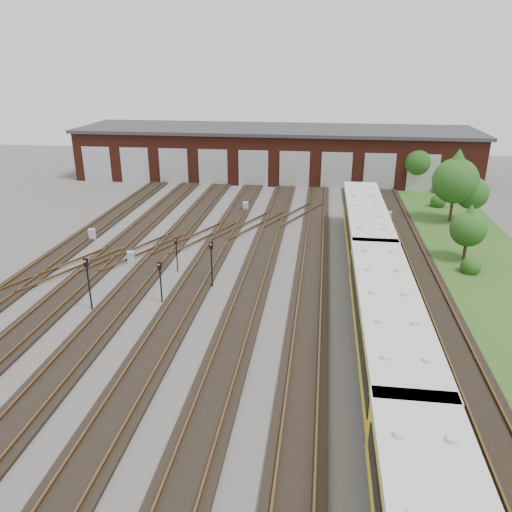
# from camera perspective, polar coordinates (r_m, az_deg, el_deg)

# --- Properties ---
(ground) EXTENTS (120.00, 120.00, 0.00)m
(ground) POSITION_cam_1_polar(r_m,az_deg,el_deg) (30.21, -5.63, -7.33)
(ground) COLOR #464341
(ground) RESTS_ON ground
(track_network) EXTENTS (30.40, 70.00, 0.33)m
(track_network) POSITION_cam_1_polar(r_m,az_deg,el_deg) (30.70, -5.69, -6.61)
(track_network) COLOR black
(track_network) RESTS_ON ground
(maintenance_shed) EXTENTS (51.00, 12.50, 6.35)m
(maintenance_shed) POSITION_cam_1_polar(r_m,az_deg,el_deg) (66.95, 2.14, 11.77)
(maintenance_shed) COLOR #4C1C13
(maintenance_shed) RESTS_ON ground
(grass_verge) EXTENTS (8.00, 55.00, 0.05)m
(grass_verge) POSITION_cam_1_polar(r_m,az_deg,el_deg) (40.51, 25.19, -1.61)
(grass_verge) COLOR #284A18
(grass_verge) RESTS_ON ground
(metro_train) EXTENTS (3.06, 48.72, 3.45)m
(metro_train) POSITION_cam_1_polar(r_m,az_deg,el_deg) (26.23, 14.67, -7.54)
(metro_train) COLOR black
(metro_train) RESTS_ON ground
(signal_mast_0) EXTENTS (0.29, 0.27, 3.43)m
(signal_mast_0) POSITION_cam_1_polar(r_m,az_deg,el_deg) (32.06, -18.66, -2.33)
(signal_mast_0) COLOR black
(signal_mast_0) RESTS_ON ground
(signal_mast_1) EXTENTS (0.26, 0.24, 2.78)m
(signal_mast_1) POSITION_cam_1_polar(r_m,az_deg,el_deg) (32.03, -10.89, -2.31)
(signal_mast_1) COLOR black
(signal_mast_1) RESTS_ON ground
(signal_mast_2) EXTENTS (0.22, 0.20, 2.62)m
(signal_mast_2) POSITION_cam_1_polar(r_m,az_deg,el_deg) (36.58, -9.08, 0.68)
(signal_mast_2) COLOR black
(signal_mast_2) RESTS_ON ground
(signal_mast_3) EXTENTS (0.25, 0.24, 3.26)m
(signal_mast_3) POSITION_cam_1_polar(r_m,az_deg,el_deg) (33.65, -5.11, -0.30)
(signal_mast_3) COLOR black
(signal_mast_3) RESTS_ON ground
(relay_cabinet_1) EXTENTS (0.72, 0.67, 0.97)m
(relay_cabinet_1) POSITION_cam_1_polar(r_m,az_deg,el_deg) (45.27, -18.22, 2.34)
(relay_cabinet_1) COLOR #9B9EA0
(relay_cabinet_1) RESTS_ON ground
(relay_cabinet_2) EXTENTS (0.64, 0.58, 0.89)m
(relay_cabinet_2) POSITION_cam_1_polar(r_m,az_deg,el_deg) (39.34, -14.09, -0.13)
(relay_cabinet_2) COLOR #9B9EA0
(relay_cabinet_2) RESTS_ON ground
(relay_cabinet_3) EXTENTS (0.66, 0.60, 0.90)m
(relay_cabinet_3) POSITION_cam_1_polar(r_m,az_deg,el_deg) (51.64, -1.21, 5.70)
(relay_cabinet_3) COLOR #9B9EA0
(relay_cabinet_3) RESTS_ON ground
(relay_cabinet_4) EXTENTS (0.73, 0.64, 1.08)m
(relay_cabinet_4) POSITION_cam_1_polar(r_m,az_deg,el_deg) (49.33, 14.85, 4.32)
(relay_cabinet_4) COLOR #9B9EA0
(relay_cabinet_4) RESTS_ON ground
(tree_0) EXTENTS (3.58, 3.58, 5.94)m
(tree_0) POSITION_cam_1_polar(r_m,az_deg,el_deg) (62.57, 17.94, 10.64)
(tree_0) COLOR #302415
(tree_0) RESTS_ON ground
(tree_1) EXTENTS (3.04, 3.04, 5.04)m
(tree_1) POSITION_cam_1_polar(r_m,az_deg,el_deg) (51.23, 23.53, 7.00)
(tree_1) COLOR #302415
(tree_1) RESTS_ON ground
(tree_2) EXTENTS (4.23, 4.23, 7.00)m
(tree_2) POSITION_cam_1_polar(r_m,az_deg,el_deg) (50.51, 21.91, 8.54)
(tree_2) COLOR #302415
(tree_2) RESTS_ON ground
(tree_3) EXTENTS (2.71, 2.71, 4.49)m
(tree_3) POSITION_cam_1_polar(r_m,az_deg,el_deg) (41.11, 23.16, 3.30)
(tree_3) COLOR #302415
(tree_3) RESTS_ON ground
(bush_0) EXTENTS (1.45, 1.45, 1.45)m
(bush_0) POSITION_cam_1_polar(r_m,az_deg,el_deg) (39.46, 23.38, -0.80)
(bush_0) COLOR #174513
(bush_0) RESTS_ON ground
(bush_1) EXTENTS (1.59, 1.59, 1.59)m
(bush_1) POSITION_cam_1_polar(r_m,az_deg,el_deg) (56.30, 20.11, 6.09)
(bush_1) COLOR #174513
(bush_1) RESTS_ON ground
(bush_2) EXTENTS (1.75, 1.75, 1.75)m
(bush_2) POSITION_cam_1_polar(r_m,az_deg,el_deg) (62.43, 20.38, 7.55)
(bush_2) COLOR #174513
(bush_2) RESTS_ON ground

